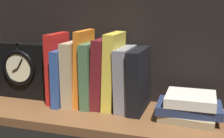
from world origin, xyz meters
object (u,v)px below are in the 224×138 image
(book_tan_shortstories, at_px, (75,73))
(book_green_romantic, at_px, (92,74))
(book_gray_chess, at_px, (126,78))
(framed_clock, at_px, (24,70))
(book_blue_modern, at_px, (66,75))
(book_stack_side, at_px, (189,107))
(book_orange_pandolfini, at_px, (84,68))
(book_red_requiem, at_px, (58,68))
(book_black_skeptic, at_px, (139,80))
(book_yellow_seinlanguage, at_px, (114,71))
(book_maroon_dawkins, at_px, (103,73))

(book_tan_shortstories, height_order, book_green_romantic, same)
(book_gray_chess, bearing_deg, framed_clock, 179.34)
(book_blue_modern, relative_size, book_stack_side, 0.99)
(book_blue_modern, xyz_separation_m, book_tan_shortstories, (0.03, 0.00, 0.01))
(book_orange_pandolfini, xyz_separation_m, book_stack_side, (0.32, -0.03, -0.08))
(book_red_requiem, bearing_deg, book_gray_chess, 0.00)
(book_black_skeptic, distance_m, framed_clock, 0.39)
(book_tan_shortstories, bearing_deg, book_gray_chess, 0.00)
(book_orange_pandolfini, height_order, framed_clock, book_orange_pandolfini)
(book_orange_pandolfini, relative_size, book_black_skeptic, 1.27)
(book_orange_pandolfini, distance_m, book_gray_chess, 0.14)
(book_yellow_seinlanguage, bearing_deg, framed_clock, 179.26)
(book_blue_modern, xyz_separation_m, book_green_romantic, (0.09, 0.00, 0.01))
(book_maroon_dawkins, height_order, book_gray_chess, book_maroon_dawkins)
(book_black_skeptic, bearing_deg, book_stack_side, -11.92)
(book_red_requiem, xyz_separation_m, book_stack_side, (0.41, -0.03, -0.08))
(book_tan_shortstories, relative_size, book_green_romantic, 1.00)
(book_yellow_seinlanguage, relative_size, book_gray_chess, 1.23)
(book_green_romantic, xyz_separation_m, book_gray_chess, (0.11, 0.00, -0.01))
(book_stack_side, bearing_deg, book_orange_pandolfini, 174.46)
(book_gray_chess, xyz_separation_m, book_black_skeptic, (0.04, 0.00, -0.00))
(book_blue_modern, xyz_separation_m, book_maroon_dawkins, (0.12, 0.00, 0.02))
(book_green_romantic, relative_size, book_gray_chess, 1.07)
(book_blue_modern, relative_size, book_green_romantic, 0.89)
(framed_clock, bearing_deg, book_blue_modern, -1.50)
(book_green_romantic, bearing_deg, book_yellow_seinlanguage, 0.00)
(book_yellow_seinlanguage, bearing_deg, book_maroon_dawkins, 180.00)
(book_red_requiem, relative_size, book_blue_modern, 1.26)
(book_maroon_dawkins, height_order, framed_clock, book_maroon_dawkins)
(book_red_requiem, bearing_deg, book_green_romantic, 0.00)
(book_orange_pandolfini, bearing_deg, book_green_romantic, 0.00)
(book_yellow_seinlanguage, xyz_separation_m, book_stack_side, (0.23, -0.03, -0.08))
(book_yellow_seinlanguage, bearing_deg, book_red_requiem, 180.00)
(book_blue_modern, relative_size, book_maroon_dawkins, 0.83)
(book_red_requiem, height_order, book_black_skeptic, book_red_requiem)
(book_blue_modern, xyz_separation_m, book_black_skeptic, (0.24, 0.00, 0.00))
(book_maroon_dawkins, bearing_deg, framed_clock, 179.16)
(book_tan_shortstories, bearing_deg, book_black_skeptic, 0.00)
(book_orange_pandolfini, bearing_deg, book_gray_chess, 0.00)
(book_blue_modern, bearing_deg, framed_clock, 178.50)
(book_orange_pandolfini, bearing_deg, book_stack_side, -5.54)
(book_green_romantic, bearing_deg, book_gray_chess, 0.00)
(book_orange_pandolfini, relative_size, book_green_romantic, 1.18)
(book_orange_pandolfini, height_order, book_gray_chess, book_orange_pandolfini)
(book_orange_pandolfini, distance_m, book_maroon_dawkins, 0.06)
(book_maroon_dawkins, relative_size, framed_clock, 1.11)
(book_green_romantic, bearing_deg, book_maroon_dawkins, 0.00)
(book_blue_modern, height_order, book_gray_chess, book_gray_chess)
(book_green_romantic, distance_m, book_black_skeptic, 0.15)
(book_green_romantic, xyz_separation_m, framed_clock, (-0.25, 0.00, -0.01))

